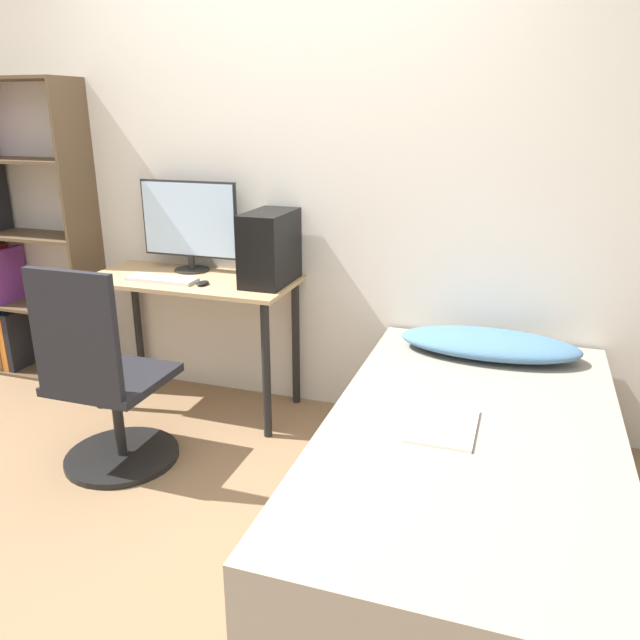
# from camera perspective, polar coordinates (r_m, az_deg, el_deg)

# --- Properties ---
(ground_plane) EXTENTS (14.00, 14.00, 0.00)m
(ground_plane) POSITION_cam_1_polar(r_m,az_deg,el_deg) (2.64, -14.21, -19.71)
(ground_plane) COLOR #846647
(wall_back) EXTENTS (8.00, 0.05, 2.50)m
(wall_back) POSITION_cam_1_polar(r_m,az_deg,el_deg) (3.39, -2.55, 12.51)
(wall_back) COLOR silver
(wall_back) RESTS_ON ground_plane
(desk) EXTENTS (1.14, 0.52, 0.75)m
(desk) POSITION_cam_1_polar(r_m,az_deg,el_deg) (3.47, -11.57, 1.78)
(desk) COLOR tan
(desk) RESTS_ON ground_plane
(bookshelf) EXTENTS (0.79, 0.30, 1.79)m
(bookshelf) POSITION_cam_1_polar(r_m,az_deg,el_deg) (4.29, -26.16, 5.89)
(bookshelf) COLOR brown
(bookshelf) RESTS_ON ground_plane
(office_chair) EXTENTS (0.54, 0.54, 1.00)m
(office_chair) POSITION_cam_1_polar(r_m,az_deg,el_deg) (3.04, -18.99, -6.48)
(office_chair) COLOR black
(office_chair) RESTS_ON ground_plane
(bed) EXTENTS (1.10, 1.98, 0.51)m
(bed) POSITION_cam_1_polar(r_m,az_deg,el_deg) (2.53, 13.32, -14.44)
(bed) COLOR #4C3D2D
(bed) RESTS_ON ground_plane
(pillow) EXTENTS (0.83, 0.36, 0.11)m
(pillow) POSITION_cam_1_polar(r_m,az_deg,el_deg) (3.05, 15.18, -2.12)
(pillow) COLOR teal
(pillow) RESTS_ON bed
(magazine) EXTENTS (0.24, 0.32, 0.01)m
(magazine) POSITION_cam_1_polar(r_m,az_deg,el_deg) (2.36, 11.14, -9.45)
(magazine) COLOR silver
(magazine) RESTS_ON bed
(monitor) EXTENTS (0.58, 0.19, 0.50)m
(monitor) POSITION_cam_1_polar(r_m,az_deg,el_deg) (3.54, -11.88, 8.68)
(monitor) COLOR black
(monitor) RESTS_ON desk
(keyboard) EXTENTS (0.38, 0.12, 0.02)m
(keyboard) POSITION_cam_1_polar(r_m,az_deg,el_deg) (3.41, -14.24, 3.63)
(keyboard) COLOR silver
(keyboard) RESTS_ON desk
(pc_tower) EXTENTS (0.21, 0.38, 0.37)m
(pc_tower) POSITION_cam_1_polar(r_m,az_deg,el_deg) (3.24, -4.61, 6.60)
(pc_tower) COLOR black
(pc_tower) RESTS_ON desk
(mouse) EXTENTS (0.06, 0.09, 0.02)m
(mouse) POSITION_cam_1_polar(r_m,az_deg,el_deg) (3.28, -10.67, 3.33)
(mouse) COLOR black
(mouse) RESTS_ON desk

